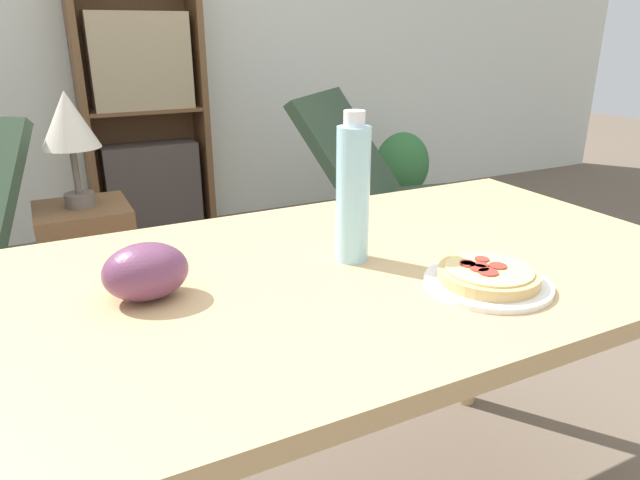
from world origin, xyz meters
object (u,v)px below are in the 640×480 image
pizza_on_plate (488,278)px  potted_plant_floor (402,172)px  grape_bunch (145,272)px  bookshelf (145,121)px  side_table (91,271)px  lounge_chair_far (379,217)px  drink_bottle (353,192)px  table_lamp (69,125)px

pizza_on_plate → potted_plant_floor: (1.48, 2.37, -0.48)m
grape_bunch → potted_plant_floor: grape_bunch is taller
pizza_on_plate → bookshelf: bookshelf is taller
potted_plant_floor → pizza_on_plate: bearing=-122.0°
bookshelf → side_table: (-0.47, -1.13, -0.41)m
side_table → grape_bunch: bearing=-89.8°
side_table → potted_plant_floor: (2.03, 0.79, 0.01)m
potted_plant_floor → grape_bunch: bearing=-133.3°
pizza_on_plate → lounge_chair_far: 1.85m
drink_bottle → pizza_on_plate: bearing=-55.3°
drink_bottle → table_lamp: 1.42m
grape_bunch → drink_bottle: size_ratio=0.49×
table_lamp → drink_bottle: bearing=-73.8°
drink_bottle → lounge_chair_far: (0.96, 1.38, -0.59)m
pizza_on_plate → lounge_chair_far: bearing=63.1°
drink_bottle → table_lamp: (-0.40, 1.37, -0.04)m
side_table → lounge_chair_far: bearing=0.4°
bookshelf → potted_plant_floor: bearing=-12.3°
bookshelf → side_table: bearing=-112.7°
bookshelf → potted_plant_floor: size_ratio=2.72×
table_lamp → grape_bunch: bearing=-89.8°
pizza_on_plate → potted_plant_floor: 2.84m
drink_bottle → bookshelf: bookshelf is taller
table_lamp → bookshelf: bearing=67.3°
grape_bunch → table_lamp: (-0.01, 1.36, 0.05)m
lounge_chair_far → table_lamp: table_lamp is taller
drink_bottle → bookshelf: size_ratio=0.20×
side_table → potted_plant_floor: potted_plant_floor is taller
side_table → table_lamp: table_lamp is taller
potted_plant_floor → drink_bottle: bearing=-127.1°
bookshelf → potted_plant_floor: 1.64m
bookshelf → potted_plant_floor: bookshelf is taller
grape_bunch → lounge_chair_far: size_ratio=0.14×
drink_bottle → lounge_chair_far: size_ratio=0.29×
potted_plant_floor → bookshelf: bearing=167.7°
drink_bottle → lounge_chair_far: bearing=55.1°
pizza_on_plate → potted_plant_floor: bearing=58.0°
pizza_on_plate → side_table: 1.75m
pizza_on_plate → bookshelf: 2.71m
bookshelf → table_lamp: size_ratio=3.42×
pizza_on_plate → drink_bottle: (-0.15, 0.22, 0.12)m
drink_bottle → side_table: 1.55m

